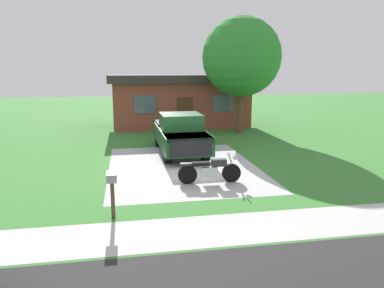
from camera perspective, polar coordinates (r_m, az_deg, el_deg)
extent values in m
plane|color=#3A7D32|center=(14.90, -1.43, -3.57)|extent=(80.00, 80.00, 0.00)
cube|color=#B5B5B5|center=(14.90, -1.43, -3.56)|extent=(5.89, 7.88, 0.01)
cube|color=beige|center=(9.35, 4.36, -13.08)|extent=(36.00, 1.80, 0.01)
cylinder|color=black|center=(12.93, 6.14, -4.49)|extent=(0.66, 0.15, 0.66)
cylinder|color=black|center=(12.66, -0.71, -4.78)|extent=(0.66, 0.15, 0.66)
cube|color=silver|center=(12.74, 2.65, -4.26)|extent=(0.57, 0.28, 0.32)
cube|color=#28282D|center=(12.73, 4.21, -2.89)|extent=(0.53, 0.28, 0.24)
cube|color=black|center=(12.62, 1.32, -3.09)|extent=(0.61, 0.31, 0.12)
cube|color=#28282D|center=(12.56, -0.72, -3.16)|extent=(0.49, 0.22, 0.08)
cylinder|color=silver|center=(12.83, 6.18, -2.90)|extent=(0.33, 0.07, 0.77)
cylinder|color=silver|center=(12.76, 6.21, -1.51)|extent=(0.07, 0.70, 0.04)
sphere|color=silver|center=(12.82, 6.72, -2.10)|extent=(0.16, 0.16, 0.16)
cylinder|color=black|center=(15.75, 2.06, -1.16)|extent=(0.31, 0.85, 0.84)
cylinder|color=black|center=(15.47, -3.86, -1.42)|extent=(0.31, 0.85, 0.84)
cylinder|color=black|center=(19.11, -0.34, 1.12)|extent=(0.31, 0.85, 0.84)
cylinder|color=black|center=(18.87, -5.23, 0.94)|extent=(0.31, 0.85, 0.84)
cube|color=#194723|center=(17.25, -1.95, 1.26)|extent=(2.10, 5.63, 0.80)
cube|color=#194723|center=(15.40, -0.85, 1.14)|extent=(1.93, 1.93, 0.20)
cube|color=#194723|center=(16.74, -1.75, 3.54)|extent=(1.83, 1.93, 0.70)
cube|color=#3F4C56|center=(15.97, -1.27, 2.79)|extent=(1.70, 0.19, 0.60)
cube|color=black|center=(18.72, -2.72, 2.85)|extent=(1.94, 2.43, 0.50)
cube|color=black|center=(14.57, -0.19, -0.68)|extent=(1.70, 0.13, 0.64)
cube|color=#4C3823|center=(9.97, -12.23, -8.31)|extent=(0.10, 0.10, 1.10)
cube|color=gray|center=(9.78, -12.38, -5.01)|extent=(0.26, 0.48, 0.22)
cylinder|color=brown|center=(22.79, 7.50, 5.41)|extent=(0.36, 0.36, 2.95)
sphere|color=#328C33|center=(22.68, 7.72, 13.31)|extent=(4.74, 4.74, 4.74)
cube|color=brown|center=(26.03, -2.01, 6.33)|extent=(9.00, 5.00, 3.00)
cube|color=#383333|center=(25.92, -2.04, 10.18)|extent=(9.60, 5.60, 0.50)
cube|color=#4C2D19|center=(23.59, -1.12, 4.68)|extent=(1.00, 0.08, 2.10)
cube|color=#4C5966|center=(23.25, -7.31, 6.10)|extent=(1.40, 0.06, 1.10)
cube|color=#4C5966|center=(24.04, 4.85, 6.33)|extent=(1.40, 0.06, 1.10)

